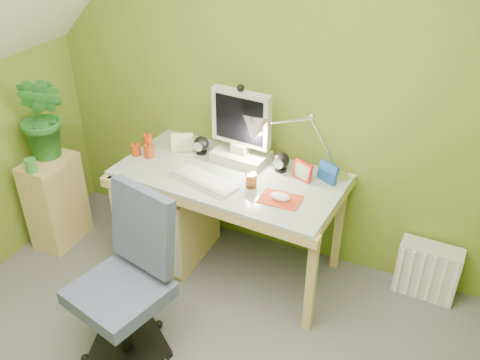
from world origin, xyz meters
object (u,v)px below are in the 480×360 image
at_px(desk, 230,222).
at_px(side_ledge, 56,201).
at_px(desk_lamp, 314,131).
at_px(potted_plant, 43,117).
at_px(monitor, 241,124).
at_px(radiator, 427,271).
at_px(task_chair, 119,292).

bearing_deg(desk, side_ledge, -165.46).
height_order(desk_lamp, potted_plant, desk_lamp).
xyz_separation_m(monitor, radiator, (1.21, 0.09, -0.80)).
relative_size(desk, radiator, 3.74).
height_order(monitor, radiator, monitor).
distance_m(side_ledge, radiator, 2.49).
relative_size(desk, potted_plant, 2.33).
bearing_deg(potted_plant, radiator, 10.33).
distance_m(side_ledge, potted_plant, 0.62).
bearing_deg(desk, monitor, 94.18).
distance_m(task_chair, radiator, 1.85).
height_order(monitor, side_ledge, monitor).
relative_size(side_ledge, potted_plant, 1.11).
xyz_separation_m(monitor, side_ledge, (-1.22, -0.40, -0.65)).
height_order(monitor, task_chair, monitor).
distance_m(desk, side_ledge, 1.24).
distance_m(desk, monitor, 0.64).
height_order(side_ledge, task_chair, task_chair).
height_order(side_ledge, potted_plant, potted_plant).
bearing_deg(desk_lamp, side_ledge, -172.21).
bearing_deg(radiator, side_ledge, -165.56).
bearing_deg(task_chair, desk_lamp, 72.35).
bearing_deg(desk_lamp, desk, -163.98).
xyz_separation_m(desk, task_chair, (-0.20, -0.88, 0.09)).
bearing_deg(radiator, monitor, -172.77).
distance_m(monitor, potted_plant, 1.27).
bearing_deg(desk, radiator, 16.74).
xyz_separation_m(desk_lamp, radiator, (0.76, 0.09, -0.84)).
xyz_separation_m(desk, desk_lamp, (0.45, 0.18, 0.65)).
height_order(monitor, potted_plant, monitor).
bearing_deg(side_ledge, monitor, 18.26).
xyz_separation_m(desk, side_ledge, (-1.22, -0.22, -0.04)).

